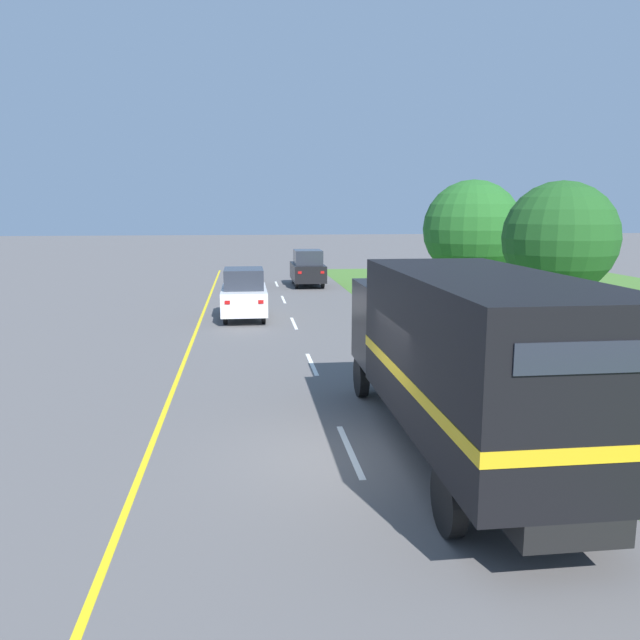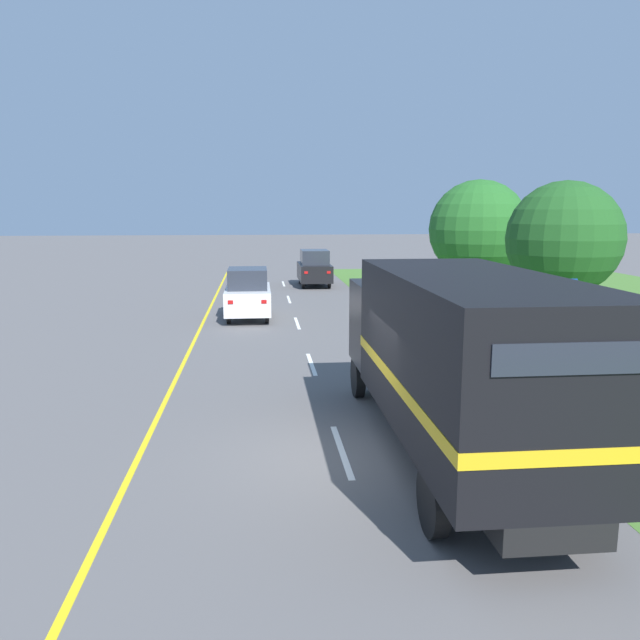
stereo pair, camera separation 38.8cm
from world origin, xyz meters
TOP-DOWN VIEW (x-y plane):
  - ground_plane at (0.00, 0.00)m, footprint 200.00×200.00m
  - edge_line_yellow at (-3.70, 9.98)m, footprint 0.12×51.10m
  - centre_dash_near at (0.00, 0.28)m, footprint 0.12×2.60m
  - centre_dash_mid_a at (0.00, 6.88)m, footprint 0.12×2.60m
  - centre_dash_mid_b at (0.00, 13.48)m, footprint 0.12×2.60m
  - centre_dash_far at (0.00, 20.08)m, footprint 0.12×2.60m
  - centre_dash_farthest at (0.00, 26.68)m, footprint 0.12×2.60m
  - horse_trailer_truck at (1.91, -0.25)m, footprint 2.51×8.70m
  - lead_car_white at (-1.92, 14.73)m, footprint 1.80×3.84m
  - lead_car_black_ahead at (1.76, 25.49)m, footprint 1.80×3.91m
  - highway_sign at (5.94, 5.13)m, footprint 2.11×0.09m
  - roadside_tree_near at (9.02, 10.08)m, footprint 3.95×3.95m
  - roadside_tree_mid at (8.96, 18.42)m, footprint 4.67×4.67m

SIDE VIEW (x-z plane):
  - ground_plane at x=0.00m, z-range 0.00..0.00m
  - edge_line_yellow at x=-3.70m, z-range 0.00..0.01m
  - centre_dash_near at x=0.00m, z-range 0.00..0.01m
  - centre_dash_mid_a at x=0.00m, z-range 0.00..0.01m
  - centre_dash_mid_b at x=0.00m, z-range 0.00..0.01m
  - centre_dash_far at x=0.00m, z-range 0.00..0.01m
  - centre_dash_farthest at x=0.00m, z-range 0.00..0.01m
  - lead_car_white at x=-1.92m, z-range -0.01..2.06m
  - lead_car_black_ahead at x=1.76m, z-range -0.01..2.09m
  - highway_sign at x=5.94m, z-range 0.35..2.95m
  - horse_trailer_truck at x=1.91m, z-range 0.23..3.62m
  - roadside_tree_near at x=9.02m, z-range 0.71..6.11m
  - roadside_tree_mid at x=8.96m, z-range 0.56..6.37m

